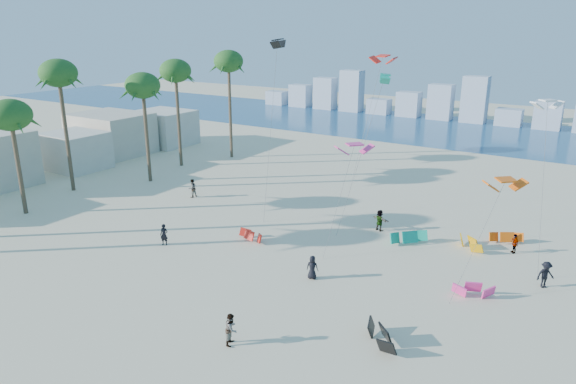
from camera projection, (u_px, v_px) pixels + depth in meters
The scene contains 10 objects.
ground at pixel (100, 326), 30.56m from camera, with size 220.00×220.00×0.00m, color beige.
ocean at pixel (449, 130), 88.41m from camera, with size 220.00×220.00×0.00m, color navy.
kitesurfer_near at pixel (164, 235), 41.63m from camera, with size 0.65×0.42×1.77m, color black.
kitesurfer_mid at pixel (231, 329), 28.57m from camera, with size 0.90×0.70×1.86m, color gray.
kitesurfers_far at pixel (385, 233), 41.90m from camera, with size 39.98×13.07×1.92m.
grounded_kites at pixel (418, 259), 38.20m from camera, with size 20.98×20.96×1.05m.
flying_kites at pixel (423, 104), 41.61m from camera, with size 33.07×21.32×16.28m.
palm_row at pixel (77, 84), 51.25m from camera, with size 8.85×44.80×14.06m.
beachfront_buildings at pixel (58, 147), 63.72m from camera, with size 11.50×43.00×6.00m.
distant_skyline at pixel (460, 105), 96.12m from camera, with size 85.00×3.00×8.40m.
Camera 1 is at (23.74, -16.56, 16.82)m, focal length 32.33 mm.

